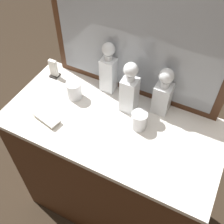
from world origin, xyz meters
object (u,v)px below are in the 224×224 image
crystal_decanter_rear (129,92)px  napkin_holder (54,70)px  crystal_decanter_right (163,95)px  silver_brush_far_left (47,118)px  crystal_tumbler_center (74,91)px  crystal_decanter_front (109,72)px  crystal_tumbler_rear (139,121)px

crystal_decanter_rear → napkin_holder: crystal_decanter_rear is taller
crystal_decanter_right → silver_brush_far_left: 0.58m
crystal_tumbler_center → crystal_decanter_front: bearing=46.4°
crystal_decanter_right → crystal_tumbler_center: (-0.44, -0.12, -0.06)m
crystal_decanter_front → napkin_holder: (-0.32, -0.05, -0.07)m
crystal_decanter_right → crystal_tumbler_rear: crystal_decanter_right is taller
crystal_decanter_front → crystal_decanter_rear: crystal_decanter_front is taller
crystal_decanter_rear → napkin_holder: bearing=176.0°
crystal_decanter_front → crystal_decanter_right: (0.30, -0.02, -0.01)m
crystal_tumbler_rear → crystal_tumbler_center: bearing=175.4°
crystal_tumbler_center → crystal_tumbler_rear: 0.38m
crystal_decanter_rear → silver_brush_far_left: crystal_decanter_rear is taller
crystal_decanter_right → silver_brush_far_left: bearing=-146.0°
crystal_tumbler_rear → napkin_holder: size_ratio=0.84×
crystal_decanter_rear → napkin_holder: size_ratio=2.63×
crystal_decanter_front → silver_brush_far_left: bearing=-116.8°
crystal_decanter_right → napkin_holder: bearing=-177.2°
crystal_decanter_right → napkin_holder: size_ratio=2.40×
crystal_decanter_rear → napkin_holder: 0.49m
crystal_decanter_rear → napkin_holder: (-0.48, 0.03, -0.07)m
crystal_tumbler_center → napkin_holder: 0.21m
silver_brush_far_left → napkin_holder: size_ratio=1.41×
crystal_decanter_rear → crystal_tumbler_rear: (0.09, -0.09, -0.07)m
crystal_tumbler_center → napkin_holder: bearing=154.7°
crystal_tumbler_rear → napkin_holder: napkin_holder is taller
crystal_decanter_rear → crystal_tumbler_rear: crystal_decanter_rear is taller
crystal_decanter_rear → crystal_tumbler_center: 0.30m
crystal_decanter_right → crystal_tumbler_center: size_ratio=2.76×
crystal_decanter_right → napkin_holder: crystal_decanter_right is taller
crystal_decanter_front → napkin_holder: 0.34m
silver_brush_far_left → napkin_holder: napkin_holder is taller
crystal_decanter_right → crystal_tumbler_center: bearing=-164.5°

